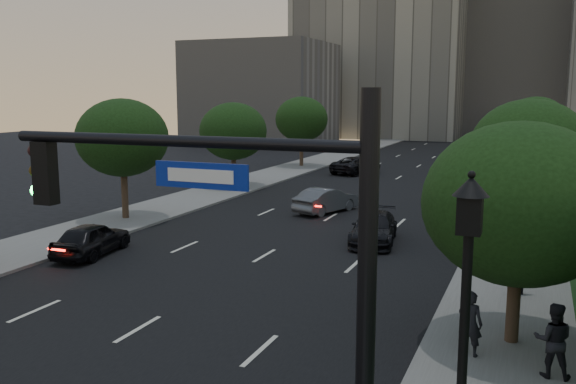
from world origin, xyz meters
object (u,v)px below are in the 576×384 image
at_px(sedan_far_right, 478,185).
at_px(sedan_mid_left, 326,200).
at_px(sedan_far_left, 356,165).
at_px(sedan_near_right, 374,228).
at_px(pedestrian_a, 470,323).
at_px(traffic_signal_mast, 285,344).
at_px(pedestrian_b, 553,340).
at_px(sedan_near_left, 92,239).
at_px(street_lamp, 464,335).
at_px(pedestrian_c, 519,268).

bearing_deg(sedan_far_right, sedan_mid_left, -134.56).
xyz_separation_m(sedan_far_left, sedan_near_right, (7.80, -24.07, -0.05)).
bearing_deg(pedestrian_a, traffic_signal_mast, 91.38).
height_order(sedan_far_right, pedestrian_b, pedestrian_b).
relative_size(sedan_near_left, sedan_near_right, 0.89).
xyz_separation_m(street_lamp, pedestrian_c, (0.68, 10.73, -1.57)).
relative_size(sedan_far_left, pedestrian_a, 3.10).
height_order(traffic_signal_mast, pedestrian_b, traffic_signal_mast).
height_order(street_lamp, sedan_near_right, street_lamp).
bearing_deg(pedestrian_a, sedan_mid_left, -49.08).
relative_size(sedan_mid_left, sedan_far_left, 0.83).
xyz_separation_m(sedan_near_right, pedestrian_c, (6.58, -5.84, 0.36)).
bearing_deg(sedan_near_right, traffic_signal_mast, -87.59).
height_order(street_lamp, pedestrian_c, street_lamp).
height_order(pedestrian_a, pedestrian_c, pedestrian_c).
xyz_separation_m(street_lamp, sedan_far_left, (-13.70, 40.64, -1.88)).
bearing_deg(pedestrian_c, street_lamp, 68.08).
distance_m(sedan_mid_left, sedan_far_right, 12.12).
bearing_deg(street_lamp, pedestrian_c, 86.37).
bearing_deg(sedan_mid_left, pedestrian_c, 152.10).
height_order(sedan_near_right, pedestrian_b, pedestrian_b).
bearing_deg(pedestrian_c, traffic_signal_mast, 61.69).
relative_size(sedan_near_left, pedestrian_a, 2.47).
distance_m(sedan_near_right, pedestrian_b, 14.30).
height_order(sedan_far_right, pedestrian_a, pedestrian_a).
xyz_separation_m(traffic_signal_mast, sedan_near_left, (-14.75, 13.52, -2.94)).
relative_size(sedan_far_left, sedan_far_right, 1.20).
height_order(sedan_mid_left, pedestrian_b, pedestrian_b).
bearing_deg(sedan_far_right, sedan_far_left, 137.25).
bearing_deg(pedestrian_a, sedan_far_left, -58.00).
xyz_separation_m(sedan_near_left, pedestrian_c, (17.32, 1.06, 0.33)).
bearing_deg(sedan_near_left, street_lamp, 141.75).
height_order(sedan_near_left, pedestrian_a, pedestrian_a).
height_order(sedan_far_left, pedestrian_c, pedestrian_c).
height_order(traffic_signal_mast, sedan_far_left, traffic_signal_mast).
relative_size(sedan_mid_left, sedan_near_right, 0.93).
xyz_separation_m(street_lamp, pedestrian_a, (-0.33, 4.94, -1.61)).
height_order(sedan_near_right, sedan_far_right, sedan_far_right).
height_order(street_lamp, sedan_far_left, street_lamp).
height_order(traffic_signal_mast, sedan_near_left, traffic_signal_mast).
bearing_deg(sedan_far_right, street_lamp, -90.25).
bearing_deg(sedan_near_right, sedan_mid_left, 117.32).
bearing_deg(sedan_mid_left, pedestrian_a, 138.89).
bearing_deg(sedan_far_right, sedan_near_left, -126.98).
distance_m(sedan_near_left, sedan_far_left, 31.11).
relative_size(pedestrian_b, pedestrian_c, 1.02).
distance_m(sedan_near_left, pedestrian_c, 17.36).
distance_m(traffic_signal_mast, sedan_near_left, 20.22).
relative_size(traffic_signal_mast, pedestrian_b, 3.78).
distance_m(sedan_near_left, pedestrian_a, 16.99).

